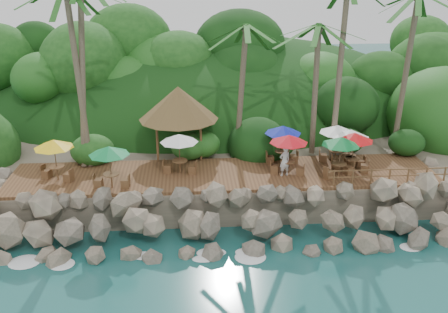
{
  "coord_description": "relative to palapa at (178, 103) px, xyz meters",
  "views": [
    {
      "loc": [
        -2.04,
        -22.3,
        14.54
      ],
      "look_at": [
        0.0,
        6.0,
        3.4
      ],
      "focal_mm": 40.29,
      "sensor_mm": 36.0,
      "label": 1
    }
  ],
  "objects": [
    {
      "name": "waiter",
      "position": [
        6.35,
        -4.31,
        -2.55
      ],
      "size": [
        0.79,
        0.64,
        1.88
      ],
      "primitive_type": "imported",
      "rotation": [
        0.0,
        0.0,
        3.47
      ],
      "color": "silver",
      "rests_on": "terrace"
    },
    {
      "name": "jungle_hill",
      "position": [
        2.73,
        13.8,
        -5.79
      ],
      "size": [
        44.8,
        28.0,
        15.4
      ],
      "primitive_type": "ellipsoid",
      "color": "#143811",
      "rests_on": "ground"
    },
    {
      "name": "dining_clusters",
      "position": [
        4.77,
        -3.73,
        -1.4
      ],
      "size": [
        20.19,
        5.31,
        2.52
      ],
      "color": "brown",
      "rests_on": "terrace"
    },
    {
      "name": "terrace",
      "position": [
        2.73,
        -3.7,
        -3.59
      ],
      "size": [
        26.0,
        5.0,
        0.2
      ],
      "primitive_type": "cube",
      "color": "brown",
      "rests_on": "land_base"
    },
    {
      "name": "foam_line",
      "position": [
        2.73,
        -9.4,
        -5.76
      ],
      "size": [
        25.2,
        0.8,
        0.06
      ],
      "color": "white",
      "rests_on": "ground"
    },
    {
      "name": "palapa",
      "position": [
        0.0,
        0.0,
        0.0
      ],
      "size": [
        5.27,
        5.27,
        4.6
      ],
      "color": "brown",
      "rests_on": "ground"
    },
    {
      "name": "jungle_foliage",
      "position": [
        2.73,
        5.3,
        -5.79
      ],
      "size": [
        44.0,
        16.0,
        12.0
      ],
      "primitive_type": null,
      "color": "#143811",
      "rests_on": "ground"
    },
    {
      "name": "railing",
      "position": [
        12.22,
        -6.05,
        -2.88
      ],
      "size": [
        7.2,
        0.1,
        1.0
      ],
      "color": "brown",
      "rests_on": "terrace"
    },
    {
      "name": "ground",
      "position": [
        2.73,
        -9.7,
        -5.79
      ],
      "size": [
        140.0,
        140.0,
        0.0
      ],
      "primitive_type": "plane",
      "color": "#19514F",
      "rests_on": "ground"
    },
    {
      "name": "land_base",
      "position": [
        2.73,
        6.3,
        -4.74
      ],
      "size": [
        32.0,
        25.2,
        2.1
      ],
      "primitive_type": "cube",
      "color": "gray",
      "rests_on": "ground"
    },
    {
      "name": "seawall",
      "position": [
        2.73,
        -7.7,
        -4.64
      ],
      "size": [
        29.0,
        4.0,
        2.3
      ],
      "primitive_type": null,
      "color": "gray",
      "rests_on": "ground"
    }
  ]
}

